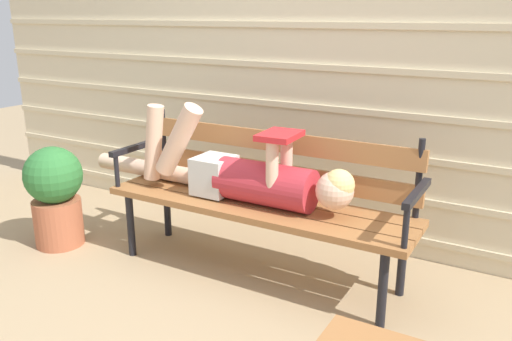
# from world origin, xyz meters

# --- Properties ---
(ground_plane) EXTENTS (12.00, 12.00, 0.00)m
(ground_plane) POSITION_xyz_m (0.00, 0.00, 0.00)
(ground_plane) COLOR tan
(house_siding) EXTENTS (5.45, 0.08, 2.18)m
(house_siding) POSITION_xyz_m (0.00, 0.79, 1.09)
(house_siding) COLOR beige
(house_siding) RESTS_ON ground
(park_bench) EXTENTS (1.73, 0.45, 0.83)m
(park_bench) POSITION_xyz_m (0.00, 0.20, 0.47)
(park_bench) COLOR #9E6638
(park_bench) RESTS_ON ground
(reclining_person) EXTENTS (1.72, 0.26, 0.52)m
(reclining_person) POSITION_xyz_m (-0.10, 0.13, 0.57)
(reclining_person) COLOR #B72D38
(potted_plant) EXTENTS (0.35, 0.35, 0.63)m
(potted_plant) POSITION_xyz_m (-1.27, -0.15, 0.34)
(potted_plant) COLOR #AD5B3D
(potted_plant) RESTS_ON ground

